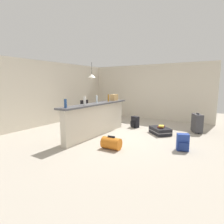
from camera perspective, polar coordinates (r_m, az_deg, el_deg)
name	(u,v)px	position (r m, az deg, el deg)	size (l,w,h in m)	color
ground_plane	(117,134)	(6.12, 1.73, -6.85)	(13.00, 13.00, 0.05)	#ADA393
wall_back	(55,93)	(7.91, -17.61, 5.72)	(6.60, 0.10, 2.50)	beige
wall_right	(145,92)	(8.77, 10.45, 6.27)	(0.10, 6.00, 2.50)	beige
partition_half_wall	(97,120)	(5.75, -4.82, -2.59)	(2.80, 0.20, 0.99)	beige
bar_countertop	(97,104)	(5.67, -4.89, 2.56)	(2.96, 0.40, 0.05)	#4C4C51
bottle_blue	(65,103)	(4.68, -14.46, 2.63)	(0.07, 0.07, 0.22)	#284C89
bottle_white	(85,101)	(5.12, -8.61, 3.48)	(0.07, 0.07, 0.25)	silver
bottle_clear	(97,99)	(5.67, -4.81, 4.03)	(0.06, 0.06, 0.24)	silver
bottle_amber	(108,98)	(6.14, -1.12, 4.45)	(0.06, 0.06, 0.24)	#9E661E
bottle_green	(117,97)	(6.71, 1.61, 4.71)	(0.07, 0.07, 0.21)	#2D6B38
grocery_bag	(114,97)	(6.50, 0.68, 4.61)	(0.26, 0.18, 0.22)	tan
dining_table	(93,107)	(7.70, -5.92, 1.49)	(1.10, 0.80, 0.74)	#4C331E
dining_chair_near_partition	(104,112)	(7.32, -2.54, 0.11)	(0.42, 0.42, 0.93)	black
dining_chair_far_side	(83,109)	(8.07, -9.11, 0.84)	(0.47, 0.47, 0.93)	black
pendant_lamp	(92,76)	(7.69, -6.39, 11.23)	(0.34, 0.34, 0.66)	black
suitcase_flat_black	(160,131)	(6.17, 14.89, -5.71)	(0.83, 0.84, 0.22)	black
backpack_blue	(183,143)	(4.85, 21.38, -8.95)	(0.31, 0.33, 0.42)	#233D93
duffel_bag_orange	(111,143)	(4.65, -0.20, -9.77)	(0.33, 0.50, 0.34)	orange
suitcase_upright_charcoal	(197,123)	(6.72, 25.22, -3.16)	(0.50, 0.42, 0.67)	#38383D
backpack_black	(135,122)	(6.88, 7.23, -3.19)	(0.31, 0.33, 0.42)	black
book_stack	(161,126)	(6.13, 15.23, -4.39)	(0.31, 0.22, 0.08)	#AD2D2D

